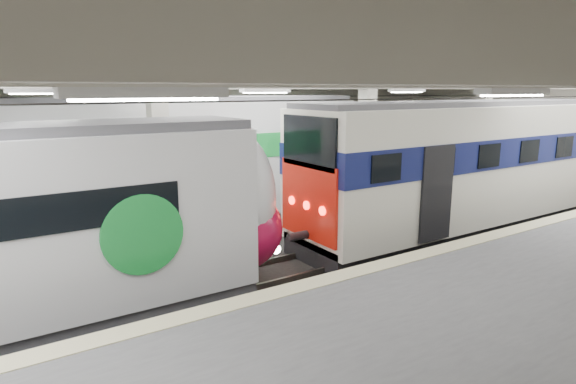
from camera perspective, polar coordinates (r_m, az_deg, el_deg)
station_hall at (r=11.78m, az=6.64°, el=3.50°), size 36.00×24.00×5.75m
modern_emu at (r=11.09m, az=-29.84°, el=-4.50°), size 13.31×2.75×4.32m
older_rer at (r=18.25m, az=20.53°, el=3.20°), size 14.02×3.09×4.60m
far_train at (r=17.15m, az=-15.64°, el=3.12°), size 15.07×3.53×4.74m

